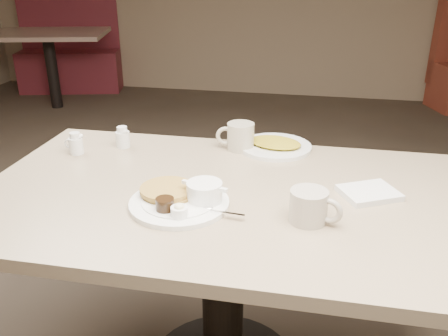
% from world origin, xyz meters
% --- Properties ---
extents(diner_table, '(1.50, 0.90, 0.75)m').
position_xyz_m(diner_table, '(0.00, 0.00, 0.58)').
color(diner_table, tan).
rests_on(diner_table, ground).
extents(main_plate, '(0.37, 0.35, 0.07)m').
position_xyz_m(main_plate, '(-0.10, -0.10, 0.77)').
color(main_plate, white).
rests_on(main_plate, diner_table).
extents(coffee_mug_near, '(0.16, 0.13, 0.09)m').
position_xyz_m(coffee_mug_near, '(0.26, -0.13, 0.80)').
color(coffee_mug_near, '#B7AE9F').
rests_on(coffee_mug_near, diner_table).
extents(napkin, '(0.20, 0.19, 0.02)m').
position_xyz_m(napkin, '(0.43, 0.06, 0.76)').
color(napkin, white).
rests_on(napkin, diner_table).
extents(coffee_mug_far, '(0.15, 0.11, 0.10)m').
position_xyz_m(coffee_mug_far, '(-0.01, 0.36, 0.80)').
color(coffee_mug_far, '#B3AB96').
rests_on(coffee_mug_far, diner_table).
extents(creamer_left, '(0.08, 0.07, 0.08)m').
position_xyz_m(creamer_left, '(-0.58, 0.20, 0.79)').
color(creamer_left, white).
rests_on(creamer_left, diner_table).
extents(creamer_right, '(0.07, 0.07, 0.08)m').
position_xyz_m(creamer_right, '(-0.44, 0.30, 0.79)').
color(creamer_right, white).
rests_on(creamer_right, diner_table).
extents(hash_plate, '(0.34, 0.34, 0.04)m').
position_xyz_m(hash_plate, '(0.12, 0.39, 0.76)').
color(hash_plate, white).
rests_on(hash_plate, diner_table).
extents(booth_back_left, '(1.38, 1.52, 1.12)m').
position_xyz_m(booth_back_left, '(-2.50, 3.70, 0.41)').
color(booth_back_left, maroon).
rests_on(booth_back_left, ground).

